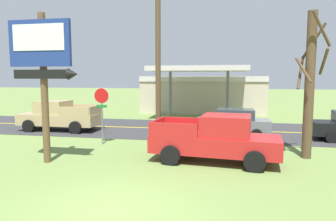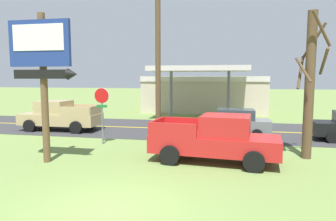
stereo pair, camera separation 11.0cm
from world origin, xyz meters
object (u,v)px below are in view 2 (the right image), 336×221
object	(u,v)px
motel_sign	(43,62)
pickup_tan_on_road	(60,116)
gas_station	(205,93)
stop_sign	(102,106)
pickup_red_parked_on_lawn	(216,139)
car_grey_far_lane	(234,123)
bare_tree	(310,83)
utility_pole	(158,52)

from	to	relation	value
motel_sign	pickup_tan_on_road	world-z (taller)	motel_sign
motel_sign	gas_station	distance (m)	20.99
stop_sign	pickup_tan_on_road	size ratio (longest dim) A/B	0.57
stop_sign	pickup_red_parked_on_lawn	bearing A→B (deg)	-21.11
motel_sign	car_grey_far_lane	xyz separation A→B (m)	(7.55, 7.22, -3.26)
bare_tree	utility_pole	bearing A→B (deg)	172.82
stop_sign	pickup_tan_on_road	bearing A→B (deg)	142.61
pickup_red_parked_on_lawn	pickup_tan_on_road	size ratio (longest dim) A/B	1.03
motel_sign	bare_tree	distance (m)	11.01
car_grey_far_lane	bare_tree	bearing A→B (deg)	-55.04
utility_pole	bare_tree	world-z (taller)	utility_pole
utility_pole	pickup_tan_on_road	xyz separation A→B (m)	(-7.49, 3.50, -3.77)
motel_sign	utility_pole	size ratio (longest dim) A/B	0.68
motel_sign	pickup_red_parked_on_lawn	world-z (taller)	motel_sign
stop_sign	motel_sign	bearing A→B (deg)	-101.80
pickup_red_parked_on_lawn	pickup_tan_on_road	xyz separation A→B (m)	(-10.45, 5.72, 0.00)
pickup_tan_on_road	motel_sign	bearing A→B (deg)	-63.00
gas_station	pickup_tan_on_road	size ratio (longest dim) A/B	2.31
gas_station	pickup_red_parked_on_lawn	size ratio (longest dim) A/B	2.23
pickup_red_parked_on_lawn	pickup_tan_on_road	bearing A→B (deg)	151.28
pickup_red_parked_on_lawn	car_grey_far_lane	world-z (taller)	pickup_red_parked_on_lawn
pickup_tan_on_road	car_grey_far_lane	xyz separation A→B (m)	(11.23, 0.00, -0.13)
utility_pole	gas_station	size ratio (longest dim) A/B	0.74
gas_station	car_grey_far_lane	bearing A→B (deg)	-78.09
utility_pole	pickup_red_parked_on_lawn	distance (m)	5.28
pickup_red_parked_on_lawn	car_grey_far_lane	bearing A→B (deg)	82.23
motel_sign	stop_sign	xyz separation A→B (m)	(0.79, 3.80, -2.07)
stop_sign	pickup_red_parked_on_lawn	world-z (taller)	stop_sign
stop_sign	gas_station	bearing A→B (deg)	76.43
gas_station	pickup_red_parked_on_lawn	xyz separation A→B (m)	(1.98, -18.83, -0.98)
stop_sign	gas_station	world-z (taller)	gas_station
stop_sign	bare_tree	size ratio (longest dim) A/B	0.47
motel_sign	stop_sign	size ratio (longest dim) A/B	2.04
car_grey_far_lane	motel_sign	bearing A→B (deg)	-136.28
motel_sign	stop_sign	world-z (taller)	motel_sign
utility_pole	car_grey_far_lane	distance (m)	6.43
motel_sign	bare_tree	bearing A→B (deg)	15.15
bare_tree	pickup_tan_on_road	size ratio (longest dim) A/B	1.20
gas_station	car_grey_far_lane	world-z (taller)	gas_station
bare_tree	pickup_tan_on_road	distance (m)	15.09
stop_sign	utility_pole	world-z (taller)	utility_pole
motel_sign	pickup_red_parked_on_lawn	xyz separation A→B (m)	(6.77, 1.50, -3.13)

